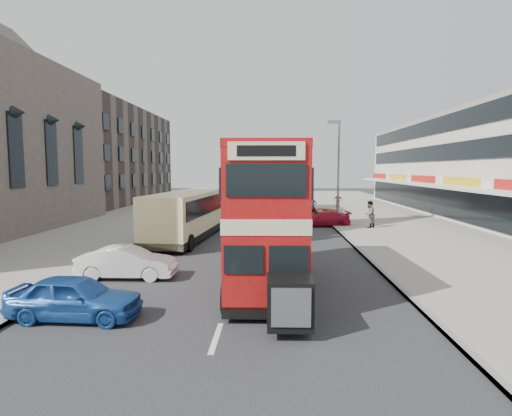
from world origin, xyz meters
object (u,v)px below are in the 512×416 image
(car_right_a, at_px, (323,219))
(pedestrian_near, at_px, (369,214))
(bus_main, at_px, (266,216))
(car_left_near, at_px, (75,297))
(car_left_front, at_px, (127,263))
(street_lamp, at_px, (338,164))
(bus_second, at_px, (282,186))
(pedestrian_far, at_px, (338,200))
(car_right_b, at_px, (318,216))
(cyclist, at_px, (312,214))
(coach, at_px, (188,213))

(car_right_a, distance_m, pedestrian_near, 3.54)
(bus_main, xyz_separation_m, car_left_near, (-5.54, -3.62, -2.02))
(car_left_front, bearing_deg, street_lamp, -34.29)
(bus_second, relative_size, car_left_near, 2.38)
(bus_second, distance_m, car_left_near, 30.90)
(street_lamp, relative_size, pedestrian_near, 4.11)
(pedestrian_far, bearing_deg, pedestrian_near, -77.84)
(car_right_b, relative_size, cyclist, 1.94)
(coach, distance_m, car_right_a, 11.02)
(car_right_b, height_order, pedestrian_near, pedestrian_near)
(cyclist, bearing_deg, pedestrian_far, 64.98)
(car_left_near, bearing_deg, bus_second, -10.54)
(cyclist, bearing_deg, street_lamp, -37.26)
(street_lamp, relative_size, pedestrian_far, 4.97)
(street_lamp, distance_m, cyclist, 4.54)
(bus_second, relative_size, pedestrian_near, 4.62)
(bus_second, distance_m, cyclist, 8.70)
(car_left_near, height_order, pedestrian_far, pedestrian_far)
(car_right_a, bearing_deg, cyclist, -161.20)
(street_lamp, height_order, car_left_front, street_lamp)
(pedestrian_far, height_order, cyclist, cyclist)
(street_lamp, relative_size, bus_second, 0.89)
(street_lamp, xyz_separation_m, bus_second, (-4.05, 9.28, -2.14))
(pedestrian_near, relative_size, pedestrian_far, 1.21)
(coach, relative_size, car_left_front, 2.71)
(coach, relative_size, car_right_b, 2.40)
(car_right_a, bearing_deg, bus_second, -164.72)
(bus_second, bearing_deg, cyclist, 105.40)
(bus_main, bearing_deg, bus_second, -93.80)
(pedestrian_near, xyz_separation_m, cyclist, (-3.79, 3.53, -0.37))
(car_left_near, bearing_deg, car_right_a, -23.77)
(coach, xyz_separation_m, pedestrian_far, (12.43, 19.47, -0.65))
(coach, relative_size, pedestrian_near, 5.35)
(car_left_near, bearing_deg, cyclist, -20.23)
(bus_second, xyz_separation_m, pedestrian_near, (6.02, -11.73, -1.51))
(coach, distance_m, car_right_b, 11.96)
(bus_main, xyz_separation_m, bus_second, (1.25, 26.46, -0.02))
(car_left_near, xyz_separation_m, car_right_a, (9.71, 19.95, -0.07))
(bus_main, relative_size, coach, 0.87)
(bus_second, distance_m, car_left_front, 26.51)
(pedestrian_near, bearing_deg, bus_main, 19.92)
(bus_second, bearing_deg, pedestrian_far, -150.83)
(car_left_front, relative_size, pedestrian_far, 2.38)
(pedestrian_near, distance_m, cyclist, 5.20)
(car_left_near, bearing_deg, car_left_front, 3.07)
(car_left_front, relative_size, pedestrian_near, 1.97)
(street_lamp, height_order, bus_second, street_lamp)
(car_right_a, height_order, car_right_b, car_right_b)
(car_right_a, height_order, pedestrian_far, pedestrian_far)
(bus_main, height_order, coach, bus_main)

